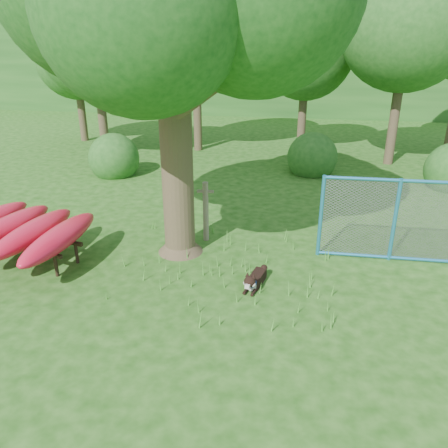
# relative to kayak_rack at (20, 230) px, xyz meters

# --- Properties ---
(ground) EXTENTS (80.00, 80.00, 0.00)m
(ground) POSITION_rel_kayak_rack_xyz_m (4.17, -0.74, -0.71)
(ground) COLOR #17470E
(ground) RESTS_ON ground
(wooden_post) EXTENTS (0.40, 0.14, 1.45)m
(wooden_post) POSITION_rel_kayak_rack_xyz_m (3.68, 1.77, 0.06)
(wooden_post) COLOR #6B6250
(wooden_post) RESTS_ON ground
(kayak_rack) EXTENTS (2.93, 3.14, 0.93)m
(kayak_rack) POSITION_rel_kayak_rack_xyz_m (0.00, 0.00, 0.00)
(kayak_rack) COLOR black
(kayak_rack) RESTS_ON ground
(husky_dog) EXTENTS (0.39, 0.96, 0.44)m
(husky_dog) POSITION_rel_kayak_rack_xyz_m (5.10, -0.23, -0.56)
(husky_dog) COLOR black
(husky_dog) RESTS_ON ground
(fence_section) EXTENTS (3.17, 0.16, 3.08)m
(fence_section) POSITION_rel_kayak_rack_xyz_m (7.87, 1.49, 0.21)
(fence_section) COLOR #2883BB
(fence_section) RESTS_ON ground
(wildflower_clump) EXTENTS (0.09, 0.08, 0.20)m
(wildflower_clump) POSITION_rel_kayak_rack_xyz_m (5.08, -0.25, -0.55)
(wildflower_clump) COLOR #4C9932
(wildflower_clump) RESTS_ON ground
(bg_tree_a) EXTENTS (4.40, 4.40, 6.70)m
(bg_tree_a) POSITION_rel_kayak_rack_xyz_m (-2.33, 9.26, 3.77)
(bg_tree_a) COLOR #3E3222
(bg_tree_a) RESTS_ON ground
(bg_tree_b) EXTENTS (5.20, 5.20, 8.22)m
(bg_tree_b) POSITION_rel_kayak_rack_xyz_m (1.17, 11.26, 4.90)
(bg_tree_b) COLOR #3E3222
(bg_tree_b) RESTS_ON ground
(bg_tree_c) EXTENTS (4.00, 4.00, 6.12)m
(bg_tree_c) POSITION_rel_kayak_rack_xyz_m (5.67, 12.26, 3.39)
(bg_tree_c) COLOR #3E3222
(bg_tree_c) RESTS_ON ground
(bg_tree_d) EXTENTS (4.80, 4.80, 7.50)m
(bg_tree_d) POSITION_rel_kayak_rack_xyz_m (9.17, 10.26, 4.37)
(bg_tree_d) COLOR #3E3222
(bg_tree_d) RESTS_ON ground
(bg_tree_f) EXTENTS (3.60, 3.60, 5.55)m
(bg_tree_f) POSITION_rel_kayak_rack_xyz_m (-4.83, 12.26, 3.02)
(bg_tree_f) COLOR #3E3222
(bg_tree_f) RESTS_ON ground
(shrub_left) EXTENTS (1.80, 1.80, 1.80)m
(shrub_left) POSITION_rel_kayak_rack_xyz_m (-0.83, 6.76, -0.71)
(shrub_left) COLOR #1E541B
(shrub_left) RESTS_ON ground
(shrub_mid) EXTENTS (1.80, 1.80, 1.80)m
(shrub_mid) POSITION_rel_kayak_rack_xyz_m (6.17, 8.26, -0.71)
(shrub_mid) COLOR #1E541B
(shrub_mid) RESTS_ON ground
(wooded_hillside) EXTENTS (80.00, 12.00, 6.00)m
(wooded_hillside) POSITION_rel_kayak_rack_xyz_m (4.17, 27.26, 2.29)
(wooded_hillside) COLOR #1E541B
(wooded_hillside) RESTS_ON ground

